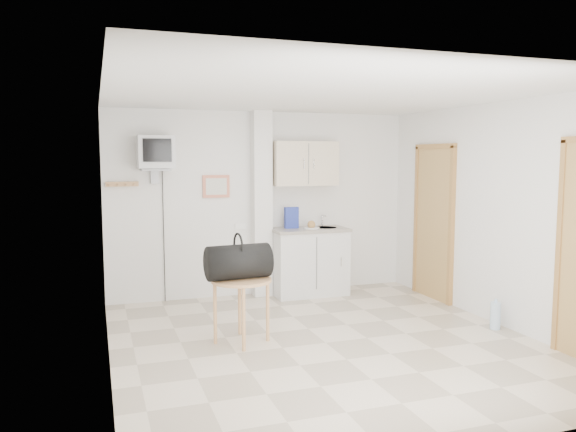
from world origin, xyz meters
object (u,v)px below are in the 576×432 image
object	(u,v)px
crt_television	(156,153)
water_bottle	(495,315)
duffel_bag	(238,261)
round_table	(241,287)

from	to	relation	value
crt_television	water_bottle	bearing A→B (deg)	-32.92
duffel_bag	water_bottle	bearing A→B (deg)	-15.11
crt_television	round_table	bearing A→B (deg)	-69.46
crt_television	round_table	xyz separation A→B (m)	(0.64, -1.72, -1.36)
duffel_bag	crt_television	bearing A→B (deg)	104.23
round_table	water_bottle	bearing A→B (deg)	-9.86
crt_television	water_bottle	distance (m)	4.42
crt_television	duffel_bag	xyz separation A→B (m)	(0.61, -1.72, -1.09)
round_table	crt_television	bearing A→B (deg)	110.54
round_table	duffel_bag	size ratio (longest dim) A/B	1.00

